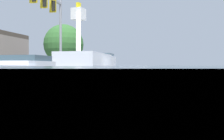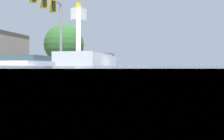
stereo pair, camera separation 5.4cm
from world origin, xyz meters
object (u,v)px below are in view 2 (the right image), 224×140
at_px(traffic_cone_mid_front, 98,89).
at_px(traffic_signal_mast, 53,18).
at_px(utility_bucket_truck, 90,67).
at_px(passing_minivan, 169,73).
at_px(traffic_cone_mid_rear, 124,81).

bearing_deg(traffic_cone_mid_front, traffic_signal_mast, 52.82).
bearing_deg(utility_bucket_truck, traffic_cone_mid_front, -148.11).
bearing_deg(utility_bucket_truck, passing_minivan, -32.73).
relative_size(passing_minivan, traffic_cone_mid_rear, 6.92).
relative_size(traffic_cone_mid_front, traffic_signal_mast, 0.10).
bearing_deg(passing_minivan, traffic_cone_mid_rear, 127.31).
distance_m(passing_minivan, traffic_cone_mid_rear, 4.39).
relative_size(utility_bucket_truck, passing_minivan, 1.68).
distance_m(passing_minivan, traffic_cone_mid_front, 11.29).
relative_size(traffic_cone_mid_rear, traffic_signal_mast, 0.09).
bearing_deg(traffic_cone_mid_front, utility_bucket_truck, 31.89).
distance_m(traffic_cone_mid_front, traffic_cone_mid_rear, 8.58).
xyz_separation_m(traffic_cone_mid_front, traffic_signal_mast, (4.78, 6.30, 5.10)).
bearing_deg(traffic_signal_mast, utility_bucket_truck, -101.13).
xyz_separation_m(passing_minivan, traffic_signal_mast, (-6.31, 8.33, 4.53)).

